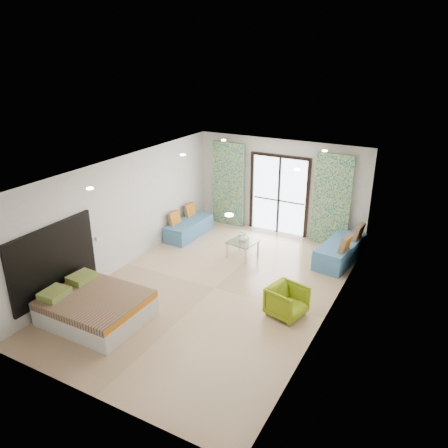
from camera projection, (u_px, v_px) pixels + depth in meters
The scene contains 24 objects.
floor at pixel (215, 288), 9.76m from camera, with size 5.00×7.50×0.01m, color tan, non-canonical shape.
ceiling at pixel (214, 171), 8.75m from camera, with size 5.00×7.50×0.01m, color silver, non-canonical shape.
wall_back at pixel (280, 187), 12.32m from camera, with size 5.00×0.01×2.70m, color silver, non-canonical shape.
wall_front at pixel (84, 324), 6.20m from camera, with size 5.00×0.01×2.70m, color silver, non-canonical shape.
wall_left at pixel (123, 213), 10.36m from camera, with size 0.01×7.50×2.70m, color silver, non-canonical shape.
wall_right at pixel (331, 257), 8.16m from camera, with size 0.01×7.50×2.70m, color silver, non-canonical shape.
balcony_door at pixel (279, 190), 12.33m from camera, with size 1.76×0.08×2.28m.
balcony_rail at pixel (279, 200), 12.45m from camera, with size 1.52×0.03×0.04m, color #595451.
curtain_left at pixel (228, 184), 12.89m from camera, with size 1.00×0.10×2.50m, color beige.
curtain_right at pixel (332, 200), 11.53m from camera, with size 1.00×0.10×2.50m, color beige.
downlight_a at pixel (90, 188), 7.75m from camera, with size 0.12×0.12×0.02m, color #FFE0B2.
downlight_b at pixel (229, 215), 6.51m from camera, with size 0.12×0.12×0.02m, color #FFE0B2.
downlight_c at pixel (183, 155), 10.20m from camera, with size 0.12×0.12×0.02m, color #FFE0B2.
downlight_d at pixel (297, 169), 8.96m from camera, with size 0.12×0.12×0.02m, color #FFE0B2.
downlight_e at pixel (223, 140), 11.83m from camera, with size 0.12×0.12×0.02m, color #FFE0B2.
downlight_f at pixel (325, 151), 10.60m from camera, with size 0.12×0.12×0.02m, color #FFE0B2.
headboard at pixel (54, 261), 8.69m from camera, with size 0.06×2.10×1.50m, color black.
switch_plate at pixel (98, 238), 9.71m from camera, with size 0.02×0.10×0.10m, color silver.
bed at pixel (95, 307), 8.54m from camera, with size 1.89×1.54×0.65m.
daybed_left at pixel (189, 227), 12.42m from camera, with size 0.67×1.66×0.81m.
daybed_right at pixel (341, 251), 10.91m from camera, with size 0.96×1.92×0.91m.
coffee_table at pixel (243, 243), 11.08m from camera, with size 0.74×0.74×0.75m.
vase at pixel (243, 238), 11.01m from camera, with size 0.21×0.21×0.21m, color white.
armchair at pixel (287, 300), 8.65m from camera, with size 0.68×0.63×0.70m, color #859D14.
Camera 1 is at (4.22, -7.40, 4.98)m, focal length 35.00 mm.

